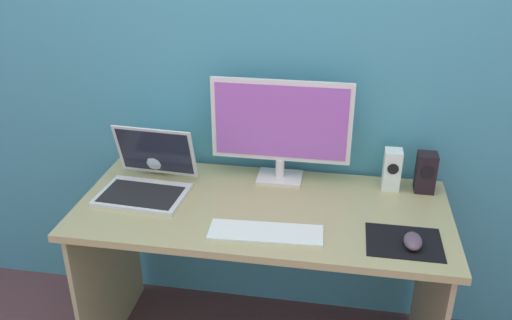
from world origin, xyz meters
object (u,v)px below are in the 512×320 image
speaker_right (426,172)px  keyboard_external (266,233)px  speaker_near_monitor (392,169)px  laptop (147,180)px  monitor (281,126)px  mouse (413,241)px  fishbowl (161,151)px

speaker_right → keyboard_external: speaker_right is taller
speaker_near_monitor → laptop: 0.96m
speaker_right → keyboard_external: (-0.57, -0.41, -0.07)m
speaker_right → keyboard_external: bearing=-144.2°
monitor → mouse: size_ratio=5.55×
monitor → keyboard_external: bearing=-89.3°
speaker_near_monitor → mouse: speaker_near_monitor is taller
monitor → laptop: 0.56m
monitor → keyboard_external: size_ratio=1.42×
fishbowl → mouse: 1.08m
speaker_right → mouse: speaker_right is taller
speaker_near_monitor → fishbowl: 0.95m
speaker_right → keyboard_external: 0.70m
laptop → fishbowl: laptop is taller
laptop → fishbowl: (-0.01, 0.19, 0.04)m
keyboard_external → mouse: size_ratio=3.91×
fishbowl → speaker_right: bearing=-0.4°
monitor → laptop: size_ratio=1.60×
laptop → speaker_right: bearing=9.8°
monitor → speaker_right: (0.57, -0.00, -0.15)m
speaker_right → mouse: bearing=-100.9°
laptop → keyboard_external: (0.50, -0.22, -0.04)m
monitor → fishbowl: bearing=179.4°
laptop → mouse: laptop is taller
keyboard_external → mouse: (0.49, 0.01, 0.02)m
laptop → fishbowl: bearing=91.9°
speaker_near_monitor → mouse: bearing=-82.8°
monitor → laptop: (-0.50, -0.19, -0.18)m
speaker_near_monitor → fishbowl: size_ratio=0.92×
speaker_right → mouse: 0.41m
laptop → keyboard_external: bearing=-23.9°
speaker_near_monitor → mouse: 0.41m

